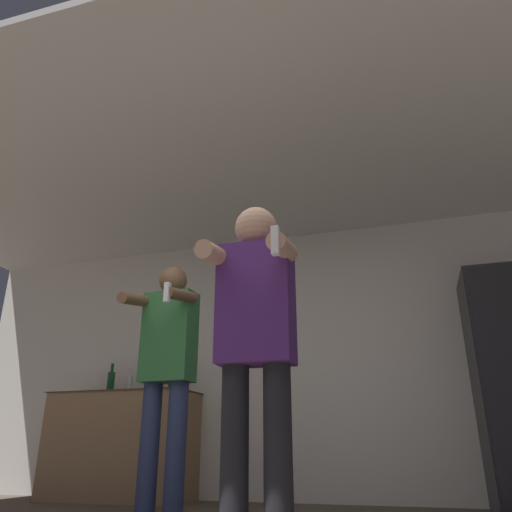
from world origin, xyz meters
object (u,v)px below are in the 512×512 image
person_woman_foreground (256,334)px  person_man_side (167,364)px  bottle_tall_gin (174,377)px  bottle_amber_bourbon (156,379)px  bottle_short_whiskey (129,384)px  bottle_red_label (111,381)px

person_woman_foreground → person_man_side: (-0.99, 1.01, 0.05)m
bottle_tall_gin → person_man_side: size_ratio=0.18×
bottle_tall_gin → person_woman_foreground: size_ratio=0.19×
bottle_tall_gin → bottle_amber_bourbon: 0.19m
person_woman_foreground → bottle_tall_gin: bearing=124.9°
bottle_short_whiskey → bottle_tall_gin: bearing=-0.0°
bottle_red_label → bottle_amber_bourbon: 0.50m
bottle_tall_gin → person_woman_foreground: person_woman_foreground is taller
bottle_red_label → person_woman_foreground: bearing=-44.4°
person_woman_foreground → person_man_side: 1.42m
bottle_red_label → bottle_short_whiskey: bearing=-0.0°
bottle_amber_bourbon → person_woman_foreground: (1.66, -2.12, -0.11)m
bottle_red_label → bottle_amber_bourbon: (0.50, -0.00, 0.00)m
person_man_side → bottle_short_whiskey: bearing=131.0°
bottle_red_label → person_man_side: person_man_side is taller
person_woman_foreground → person_man_side: size_ratio=0.93×
bottle_red_label → person_man_side: bearing=-43.3°
bottle_tall_gin → bottle_red_label: (-0.69, 0.00, -0.01)m
person_man_side → bottle_amber_bourbon: bearing=121.3°
bottle_amber_bourbon → person_man_side: (0.67, -1.11, -0.05)m
bottle_short_whiskey → bottle_amber_bourbon: size_ratio=0.84×
bottle_tall_gin → bottle_amber_bourbon: bearing=180.0°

